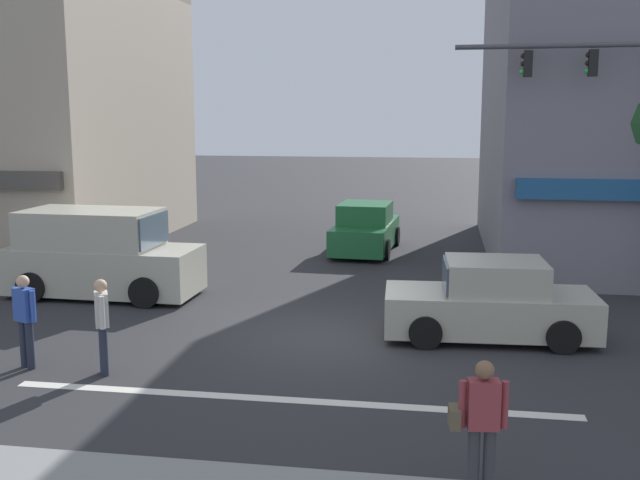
# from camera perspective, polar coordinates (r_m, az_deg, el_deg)

# --- Properties ---
(ground_plane) EXTENTS (120.00, 120.00, 0.00)m
(ground_plane) POSITION_cam_1_polar(r_m,az_deg,el_deg) (15.23, 0.11, -7.25)
(ground_plane) COLOR #2B2B2D
(lane_marking_stripe) EXTENTS (9.00, 0.24, 0.01)m
(lane_marking_stripe) POSITION_cam_1_polar(r_m,az_deg,el_deg) (11.98, -2.56, -12.06)
(lane_marking_stripe) COLOR silver
(lane_marking_stripe) RESTS_ON ground
(street_tree) EXTENTS (3.48, 3.48, 5.92)m
(street_tree) POSITION_cam_1_polar(r_m,az_deg,el_deg) (21.09, 23.14, 8.18)
(street_tree) COLOR #4C3823
(street_tree) RESTS_ON ground
(utility_pole_near_left) EXTENTS (1.40, 0.22, 8.95)m
(utility_pole_near_left) POSITION_cam_1_polar(r_m,az_deg,el_deg) (22.37, -19.18, 9.67)
(utility_pole_near_left) COLOR brown
(utility_pole_near_left) RESTS_ON ground
(traffic_light_mast) EXTENTS (4.89, 0.36, 6.20)m
(traffic_light_mast) POSITION_cam_1_polar(r_m,az_deg,el_deg) (18.73, 21.98, 8.21)
(traffic_light_mast) COLOR #47474C
(traffic_light_mast) RESTS_ON ground
(sedan_approaching_near) EXTENTS (4.18, 2.03, 1.58)m
(sedan_approaching_near) POSITION_cam_1_polar(r_m,az_deg,el_deg) (15.22, 12.86, -4.72)
(sedan_approaching_near) COLOR #B7B29E
(sedan_approaching_near) RESTS_ON ground
(sedan_crossing_rightbound) EXTENTS (2.07, 4.20, 1.58)m
(sedan_crossing_rightbound) POSITION_cam_1_polar(r_m,az_deg,el_deg) (24.06, 3.48, 0.79)
(sedan_crossing_rightbound) COLOR #1E6033
(sedan_crossing_rightbound) RESTS_ON ground
(van_waiting_far) EXTENTS (4.65, 2.14, 2.11)m
(van_waiting_far) POSITION_cam_1_polar(r_m,az_deg,el_deg) (18.98, -16.41, -1.11)
(van_waiting_far) COLOR #B7B29E
(van_waiting_far) RESTS_ON ground
(pedestrian_foreground_with_bag) EXTENTS (0.68, 0.29, 1.67)m
(pedestrian_foreground_with_bag) POSITION_cam_1_polar(r_m,az_deg,el_deg) (9.03, 12.14, -13.30)
(pedestrian_foreground_with_bag) COLOR #333338
(pedestrian_foreground_with_bag) RESTS_ON ground
(pedestrian_mid_crossing) EXTENTS (0.53, 0.35, 1.67)m
(pedestrian_mid_crossing) POSITION_cam_1_polar(r_m,az_deg,el_deg) (14.05, -21.56, -5.38)
(pedestrian_mid_crossing) COLOR #232838
(pedestrian_mid_crossing) RESTS_ON ground
(pedestrian_far_side) EXTENTS (0.36, 0.52, 1.67)m
(pedestrian_far_side) POSITION_cam_1_polar(r_m,az_deg,el_deg) (13.30, -16.27, -5.92)
(pedestrian_far_side) COLOR #232838
(pedestrian_far_side) RESTS_ON ground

